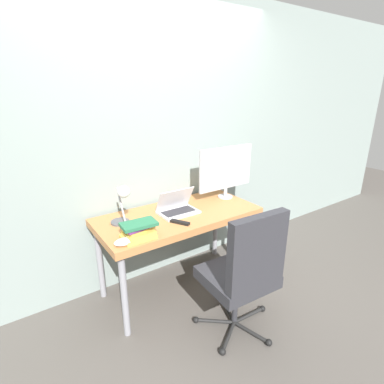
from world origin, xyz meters
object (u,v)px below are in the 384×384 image
(office_chair, at_px, (245,270))
(game_controller, at_px, (125,241))
(book_stack, at_px, (139,230))
(desk_lamp, at_px, (123,202))
(monitor, at_px, (226,169))
(laptop, at_px, (178,208))

(office_chair, height_order, game_controller, office_chair)
(book_stack, bearing_deg, desk_lamp, 94.74)
(monitor, bearing_deg, book_stack, -164.71)
(monitor, bearing_deg, office_chair, -121.84)
(book_stack, bearing_deg, monitor, 15.29)
(laptop, bearing_deg, desk_lamp, -178.97)
(office_chair, xyz_separation_m, book_stack, (-0.55, 0.53, 0.25))
(laptop, xyz_separation_m, monitor, (0.59, 0.06, 0.24))
(monitor, distance_m, desk_lamp, 1.09)
(office_chair, bearing_deg, monitor, 58.16)
(book_stack, relative_size, game_controller, 1.62)
(office_chair, distance_m, book_stack, 0.81)
(laptop, relative_size, desk_lamp, 0.95)
(desk_lamp, relative_size, game_controller, 2.20)
(game_controller, bearing_deg, office_chair, -36.67)
(desk_lamp, distance_m, office_chair, 1.03)
(laptop, distance_m, desk_lamp, 0.52)
(office_chair, distance_m, game_controller, 0.86)
(desk_lamp, relative_size, book_stack, 1.36)
(desk_lamp, bearing_deg, monitor, 3.66)
(book_stack, bearing_deg, laptop, 25.92)
(laptop, xyz_separation_m, book_stack, (-0.47, -0.23, 0.02))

